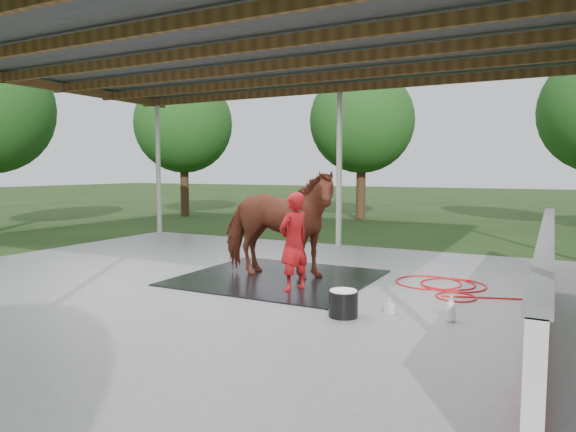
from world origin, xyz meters
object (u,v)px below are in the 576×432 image
at_px(horse, 277,224).
at_px(handler, 294,242).
at_px(dasher_board, 545,279).
at_px(wash_bucket, 343,303).

distance_m(horse, handler, 0.97).
bearing_deg(dasher_board, wash_bucket, -158.35).
height_order(horse, wash_bucket, horse).
distance_m(horse, wash_bucket, 2.62).
bearing_deg(wash_bucket, dasher_board, 21.65).
relative_size(dasher_board, horse, 3.65).
xyz_separation_m(horse, wash_bucket, (1.87, -1.67, -0.77)).
distance_m(handler, wash_bucket, 1.67).
bearing_deg(handler, dasher_board, 109.59).
xyz_separation_m(handler, wash_bucket, (1.21, -0.98, -0.59)).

